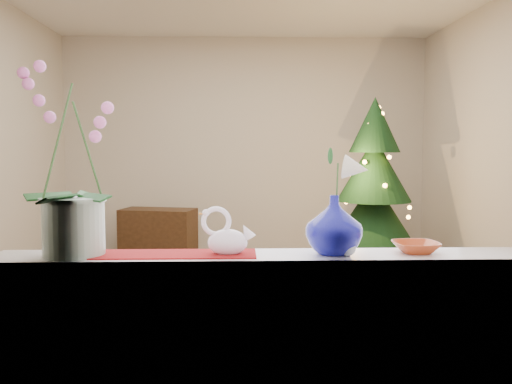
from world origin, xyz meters
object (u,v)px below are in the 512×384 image
xmas_tree (374,187)px  side_table (158,236)px  blue_vase (334,220)px  paperweight (347,247)px  amber_dish (416,248)px  orchid_pot (72,159)px  swan (228,232)px

xmas_tree → side_table: xmas_tree is taller
blue_vase → paperweight: (0.05, -0.05, -0.10)m
paperweight → xmas_tree: xmas_tree is taller
paperweight → xmas_tree: 3.76m
amber_dish → xmas_tree: (0.68, 3.57, -0.01)m
orchid_pot → paperweight: size_ratio=11.08×
swan → paperweight: (0.48, -0.04, -0.06)m
swan → xmas_tree: xmas_tree is taller
blue_vase → side_table: 4.56m
amber_dish → xmas_tree: xmas_tree is taller
xmas_tree → paperweight: bearing=-105.1°
blue_vase → amber_dish: size_ratio=1.73×
side_table → swan: bearing=-64.6°
orchid_pot → blue_vase: 1.08m
blue_vase → paperweight: bearing=-46.1°
paperweight → swan: bearing=174.9°
swan → amber_dish: 0.78m
orchid_pot → xmas_tree: 4.16m
swan → amber_dish: (0.78, 0.02, -0.07)m
paperweight → orchid_pot: bearing=177.6°
orchid_pot → side_table: bearing=93.5°
amber_dish → side_table: (-1.66, 4.29, -0.63)m
swan → blue_vase: (0.44, 0.01, 0.05)m
orchid_pot → xmas_tree: (2.08, 3.58, -0.38)m
amber_dish → xmas_tree: 3.64m
swan → amber_dish: bearing=4.3°
orchid_pot → xmas_tree: xmas_tree is taller
orchid_pot → paperweight: 1.16m
paperweight → xmas_tree: (0.98, 3.63, -0.02)m
paperweight → side_table: bearing=107.4°
blue_vase → paperweight: 0.12m
swan → amber_dish: swan is taller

